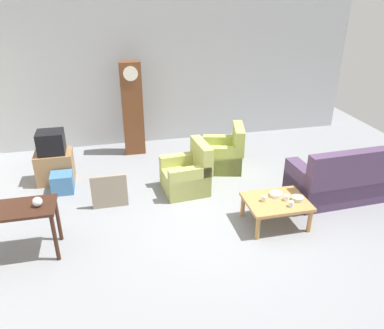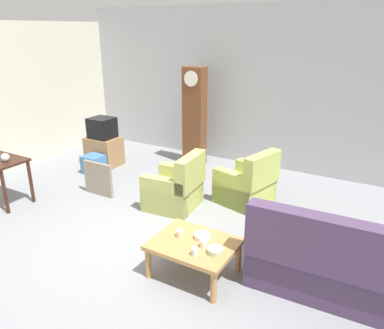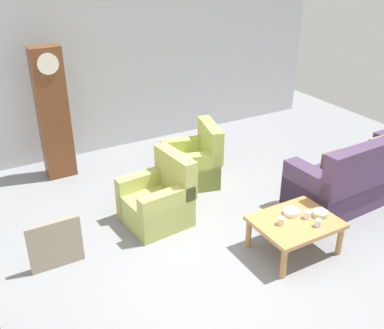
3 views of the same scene
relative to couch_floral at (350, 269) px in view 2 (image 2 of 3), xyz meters
name	(u,v)px [view 2 (image 2 of 3)]	position (x,y,z in m)	size (l,w,h in m)	color
ground_plane	(158,239)	(-2.43, -0.07, -0.35)	(10.40, 10.40, 0.00)	gray
garage_door_wall	(259,88)	(-2.43, 3.53, 1.25)	(8.40, 0.16, 3.20)	#ADAFB5
couch_floral	(350,269)	(0.00, 0.00, 0.00)	(2.14, 0.97, 1.04)	#4C3856
armchair_olive_near	(175,190)	(-2.75, 0.88, -0.05)	(0.86, 0.83, 0.92)	tan
armchair_olive_far	(247,186)	(-1.82, 1.61, -0.05)	(0.95, 0.93, 0.92)	#B5C35A
coffee_table_wood	(194,247)	(-1.62, -0.48, 0.01)	(0.96, 0.76, 0.42)	#B27F47
grandfather_clock	(195,117)	(-3.53, 2.85, 0.67)	(0.44, 0.30, 2.03)	brown
tv_stand_cabinet	(104,151)	(-5.14, 1.81, -0.05)	(0.68, 0.52, 0.59)	#997047
tv_crt	(102,128)	(-5.14, 1.81, 0.45)	(0.48, 0.44, 0.42)	black
framed_picture_leaning	(98,179)	(-4.16, 0.61, -0.05)	(0.60, 0.05, 0.59)	gray
storage_box_blue	(94,164)	(-4.99, 1.34, -0.17)	(0.39, 0.36, 0.36)	teal
glass_dome_cloche	(5,157)	(-5.09, -0.41, 0.48)	(0.13, 0.13, 0.13)	silver
cup_white_porcelain	(204,244)	(-1.48, -0.51, 0.11)	(0.08, 0.08, 0.09)	white
cup_blue_rimmed	(195,252)	(-1.49, -0.69, 0.11)	(0.07, 0.07, 0.09)	silver
cup_cream_tall	(180,233)	(-1.83, -0.45, 0.12)	(0.08, 0.08, 0.09)	beige
bowl_white_stacked	(203,236)	(-1.58, -0.35, 0.10)	(0.20, 0.20, 0.06)	white
bowl_shallow_green	(216,251)	(-1.31, -0.55, 0.10)	(0.18, 0.18, 0.06)	#B2C69E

